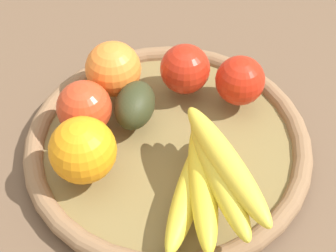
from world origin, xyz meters
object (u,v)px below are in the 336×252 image
avocado (135,105)px  apple_1 (240,81)px  orange_1 (113,69)px  orange_0 (83,150)px  apple_0 (185,69)px  apple_2 (84,108)px  banana_bunch (210,176)px

avocado → apple_1: size_ratio=1.13×
orange_1 → orange_0: bearing=57.4°
apple_0 → orange_1: (0.10, -0.03, 0.00)m
avocado → apple_2: bearing=-10.1°
banana_bunch → apple_0: banana_bunch is taller
banana_bunch → orange_0: size_ratio=2.31×
apple_0 → orange_0: (0.18, 0.09, 0.01)m
apple_0 → avocado: size_ratio=0.91×
banana_bunch → avocado: banana_bunch is taller
apple_2 → avocado: bearing=169.9°
apple_0 → apple_2: (0.15, 0.02, 0.00)m
apple_0 → apple_1: 0.08m
banana_bunch → apple_2: size_ratio=2.63×
avocado → orange_1: size_ratio=0.99×
orange_1 → apple_1: 0.18m
banana_bunch → apple_1: (-0.11, -0.13, -0.00)m
banana_bunch → avocado: bearing=-75.9°
apple_0 → apple_2: 0.16m
avocado → apple_0: bearing=-160.5°
apple_0 → avocado: (0.09, 0.03, -0.01)m
apple_2 → orange_0: (0.02, 0.07, 0.01)m
banana_bunch → apple_1: 0.17m
orange_1 → apple_1: size_ratio=1.14×
apple_0 → orange_1: orange_1 is taller
banana_bunch → apple_2: bearing=-57.5°
banana_bunch → apple_1: size_ratio=2.77×
apple_1 → avocado: bearing=-7.3°
orange_0 → apple_0: bearing=-152.5°
apple_2 → orange_1: size_ratio=0.93×
orange_1 → orange_0: (0.08, 0.13, 0.00)m
orange_1 → avocado: bearing=96.7°
banana_bunch → orange_1: bearing=-78.1°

